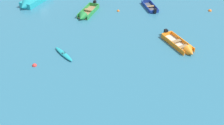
% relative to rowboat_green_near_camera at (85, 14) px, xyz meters
% --- Properties ---
extents(rowboat_green_near_camera, '(2.08, 4.31, 1.16)m').
position_rel_rowboat_green_near_camera_xyz_m(rowboat_green_near_camera, '(0.00, 0.00, 0.00)').
color(rowboat_green_near_camera, '#99754C').
rests_on(rowboat_green_near_camera, ground_plane).
extents(rowboat_orange_foreground_center, '(3.24, 4.07, 1.15)m').
position_rel_rowboat_green_near_camera_xyz_m(rowboat_orange_foreground_center, '(10.46, -5.65, -0.02)').
color(rowboat_orange_foreground_center, beige).
rests_on(rowboat_orange_foreground_center, ground_plane).
extents(rowboat_deep_blue_far_left, '(2.23, 3.65, 1.00)m').
position_rel_rowboat_green_near_camera_xyz_m(rowboat_deep_blue_far_left, '(6.93, 3.89, -0.05)').
color(rowboat_deep_blue_far_left, '#4C4C51').
rests_on(rowboat_deep_blue_far_left, ground_plane).
extents(kayak_turquoise_far_right, '(2.35, 2.31, 0.27)m').
position_rel_rowboat_green_near_camera_xyz_m(kayak_turquoise_far_right, '(-0.40, -7.94, -0.09)').
color(kayak_turquoise_far_right, teal).
rests_on(kayak_turquoise_far_right, ground_plane).
extents(mooring_buoy_trailing, '(0.41, 0.41, 0.41)m').
position_rel_rowboat_green_near_camera_xyz_m(mooring_buoy_trailing, '(-2.50, -9.81, -0.22)').
color(mooring_buoy_trailing, red).
rests_on(mooring_buoy_trailing, ground_plane).
extents(mooring_buoy_central, '(0.34, 0.34, 0.34)m').
position_rel_rowboat_green_near_camera_xyz_m(mooring_buoy_central, '(3.55, 1.74, -0.22)').
color(mooring_buoy_central, orange).
rests_on(mooring_buoy_central, ground_plane).
extents(mooring_buoy_far_field, '(0.42, 0.42, 0.42)m').
position_rel_rowboat_green_near_camera_xyz_m(mooring_buoy_far_field, '(14.24, 3.10, -0.22)').
color(mooring_buoy_far_field, orange).
rests_on(mooring_buoy_far_field, ground_plane).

